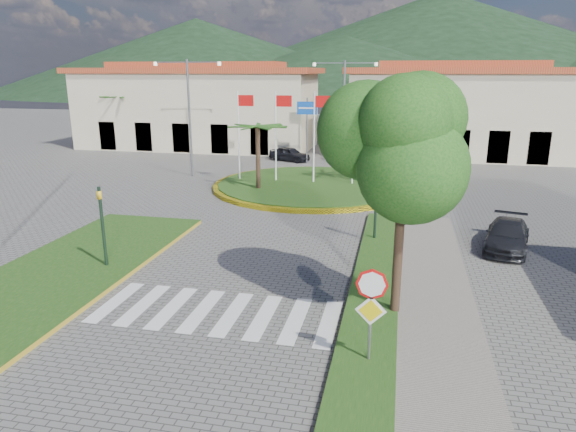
% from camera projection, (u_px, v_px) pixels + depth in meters
% --- Properties ---
extents(ground, '(160.00, 160.00, 0.00)m').
position_uv_depth(ground, '(155.00, 386.00, 12.22)').
color(ground, '#64615F').
rests_on(ground, ground).
extents(sidewalk_right, '(4.00, 28.00, 0.15)m').
position_uv_depth(sidewalk_right, '(412.00, 368.00, 12.85)').
color(sidewalk_right, gray).
rests_on(sidewalk_right, ground).
extents(verge_right, '(1.60, 28.00, 0.18)m').
position_uv_depth(verge_right, '(364.00, 361.00, 13.09)').
color(verge_right, '#1C4313').
rests_on(verge_right, ground).
extents(median_left, '(5.00, 14.00, 0.18)m').
position_uv_depth(median_left, '(68.00, 269.00, 19.18)').
color(median_left, '#1C4313').
rests_on(median_left, ground).
extents(crosswalk, '(8.00, 3.00, 0.01)m').
position_uv_depth(crosswalk, '(214.00, 312.00, 15.98)').
color(crosswalk, silver).
rests_on(crosswalk, ground).
extents(roundabout_island, '(12.70, 12.70, 6.00)m').
position_uv_depth(roundabout_island, '(312.00, 185.00, 32.85)').
color(roundabout_island, yellow).
rests_on(roundabout_island, ground).
extents(stop_sign, '(0.80, 0.11, 2.65)m').
position_uv_depth(stop_sign, '(371.00, 301.00, 12.57)').
color(stop_sign, slate).
rests_on(stop_sign, ground).
extents(deciduous_tree, '(3.60, 3.60, 6.80)m').
position_uv_depth(deciduous_tree, '(405.00, 147.00, 14.38)').
color(deciduous_tree, black).
rests_on(deciduous_tree, ground).
extents(traffic_light_left, '(0.15, 0.18, 3.20)m').
position_uv_depth(traffic_light_left, '(102.00, 220.00, 18.87)').
color(traffic_light_left, black).
rests_on(traffic_light_left, ground).
extents(traffic_light_right, '(0.15, 0.18, 3.20)m').
position_uv_depth(traffic_light_right, '(376.00, 199.00, 22.05)').
color(traffic_light_right, black).
rests_on(traffic_light_right, ground).
extents(traffic_light_far, '(0.18, 0.15, 3.20)m').
position_uv_depth(traffic_light_far, '(440.00, 153.00, 34.48)').
color(traffic_light_far, black).
rests_on(traffic_light_far, ground).
extents(direction_sign_west, '(1.60, 0.14, 5.20)m').
position_uv_depth(direction_sign_west, '(307.00, 119.00, 40.78)').
color(direction_sign_west, slate).
rests_on(direction_sign_west, ground).
extents(direction_sign_east, '(1.60, 0.14, 5.20)m').
position_uv_depth(direction_sign_east, '(370.00, 120.00, 39.75)').
color(direction_sign_east, slate).
rests_on(direction_sign_east, ground).
extents(street_lamp_centre, '(4.80, 0.16, 8.00)m').
position_uv_depth(street_lamp_centre, '(344.00, 108.00, 38.98)').
color(street_lamp_centre, slate).
rests_on(street_lamp_centre, ground).
extents(street_lamp_west, '(4.80, 0.16, 8.00)m').
position_uv_depth(street_lamp_west, '(189.00, 112.00, 35.40)').
color(street_lamp_west, slate).
rests_on(street_lamp_west, ground).
extents(building_left, '(23.32, 9.54, 8.05)m').
position_uv_depth(building_left, '(198.00, 106.00, 49.75)').
color(building_left, beige).
rests_on(building_left, ground).
extents(building_right, '(19.08, 9.54, 8.05)m').
position_uv_depth(building_right, '(456.00, 110.00, 44.81)').
color(building_right, beige).
rests_on(building_right, ground).
extents(hill_far_west, '(140.00, 140.00, 22.00)m').
position_uv_depth(hill_far_west, '(197.00, 58.00, 152.11)').
color(hill_far_west, black).
rests_on(hill_far_west, ground).
extents(hill_far_mid, '(180.00, 180.00, 30.00)m').
position_uv_depth(hill_far_mid, '(439.00, 44.00, 155.40)').
color(hill_far_mid, black).
rests_on(hill_far_mid, ground).
extents(hill_near_back, '(110.00, 110.00, 16.00)m').
position_uv_depth(hill_near_back, '(345.00, 68.00, 134.27)').
color(hill_near_back, black).
rests_on(hill_near_back, ground).
extents(white_van, '(4.72, 2.47, 1.27)m').
position_uv_depth(white_van, '(210.00, 144.00, 48.21)').
color(white_van, white).
rests_on(white_van, ground).
extents(car_dark_a, '(3.75, 2.53, 1.19)m').
position_uv_depth(car_dark_a, '(290.00, 154.00, 42.53)').
color(car_dark_a, black).
rests_on(car_dark_a, ground).
extents(car_dark_b, '(4.42, 2.74, 1.38)m').
position_uv_depth(car_dark_b, '(366.00, 150.00, 43.94)').
color(car_dark_b, black).
rests_on(car_dark_b, ground).
extents(car_side_right, '(2.55, 4.34, 1.18)m').
position_uv_depth(car_side_right, '(507.00, 235.00, 21.50)').
color(car_side_right, black).
rests_on(car_side_right, ground).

